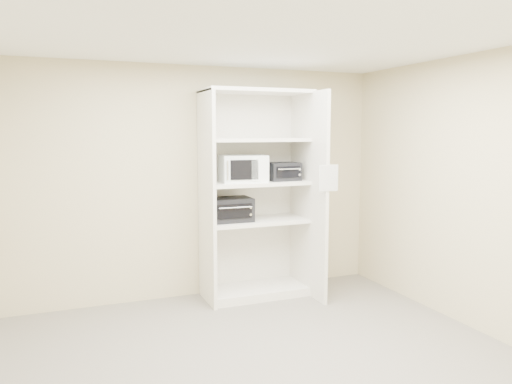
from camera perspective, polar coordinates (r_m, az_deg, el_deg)
name	(u,v)px	position (r m, az deg, el deg)	size (l,w,h in m)	color
floor	(262,365)	(4.42, 0.74, -19.17)	(4.50, 4.00, 0.01)	slate
ceiling	(263,33)	(4.04, 0.80, 17.69)	(4.50, 4.00, 0.01)	white
wall_back	(198,182)	(5.90, -6.70, 1.09)	(4.50, 0.02, 2.70)	beige
wall_front	(438,269)	(2.34, 20.13, -8.25)	(4.50, 0.02, 2.70)	beige
wall_right	(476,193)	(5.30, 23.88, -0.12)	(0.02, 4.00, 2.70)	beige
shelving_unit	(259,201)	(5.86, 0.40, -1.07)	(1.24, 0.92, 2.42)	white
microwave	(243,168)	(5.73, -1.48, 2.70)	(0.51, 0.39, 0.31)	white
toaster_oven_upper	(283,171)	(5.90, 3.07, 2.36)	(0.37, 0.28, 0.21)	black
toaster_oven_lower	(230,209)	(5.74, -3.02, -2.00)	(0.49, 0.37, 0.27)	black
paper_sign	(329,178)	(5.50, 8.30, 1.59)	(0.22, 0.01, 0.28)	white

